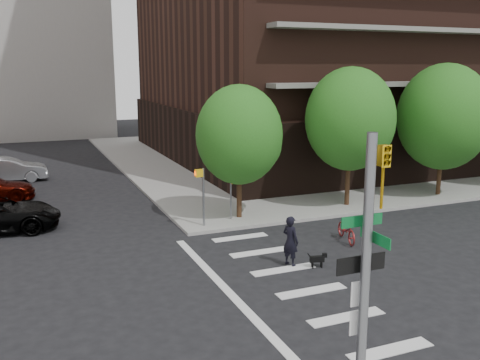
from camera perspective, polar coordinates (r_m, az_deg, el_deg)
ground at (r=16.58m, az=-1.64°, el=-13.37°), size 120.00×120.00×0.00m
sidewalk_ne at (r=46.08m, az=11.82°, el=2.95°), size 39.00×33.00×0.15m
crosswalk at (r=17.41m, az=5.31°, el=-12.11°), size 3.85×13.00×0.01m
tree_a at (r=24.55m, az=-0.09°, el=4.83°), size 4.00×4.00×5.90m
tree_b at (r=27.35m, az=11.68°, el=6.38°), size 4.50×4.50×6.65m
tree_c at (r=31.12m, az=20.91°, el=6.31°), size 5.00×5.00×6.80m
traffic_signal at (r=9.24m, az=12.97°, el=-16.77°), size 0.90×0.75×6.00m
pedestrian_signal at (r=23.81m, az=-3.30°, el=-0.77°), size 2.18×0.67×2.60m
parked_car_silver at (r=36.57m, az=-23.54°, el=1.01°), size 1.64×4.71×1.55m
scooter at (r=22.64m, az=11.31°, el=-5.19°), size 1.11×2.02×1.01m
dog_walker at (r=19.55m, az=5.40°, el=-6.48°), size 0.79×0.67×1.85m
dog at (r=19.63m, az=8.32°, el=-8.32°), size 0.63×0.28×0.52m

